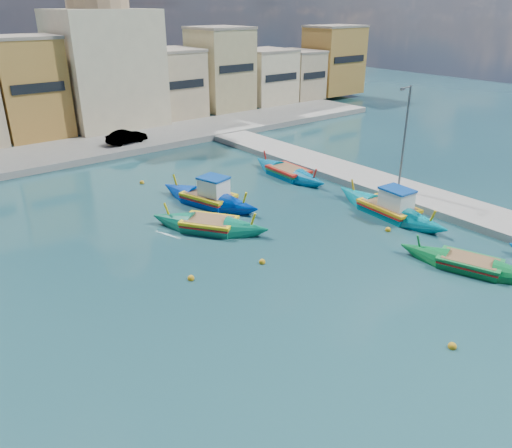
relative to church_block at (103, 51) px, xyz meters
name	(u,v)px	position (x,y,z in m)	size (l,w,h in m)	color
ground	(269,315)	(-10.00, -40.00, -8.41)	(160.00, 160.00, 0.00)	#14343E
east_quay	(477,215)	(8.00, -40.00, -8.16)	(4.00, 70.00, 0.50)	gray
north_quay	(45,156)	(-10.00, -8.00, -8.11)	(80.00, 8.00, 0.60)	gray
north_townhouses	(80,87)	(-3.32, -0.64, -3.41)	(83.20, 7.87, 10.19)	tan
church_block	(103,51)	(0.00, 0.00, 0.00)	(10.00, 10.00, 19.10)	beige
quay_street_lamp	(404,138)	(7.44, -34.00, -4.07)	(1.18, 0.16, 8.00)	#595B60
luzzu_turquoise_cabin	(389,210)	(3.95, -35.93, -8.03)	(2.83, 9.83, 3.12)	#008599
luzzu_blue_cabin	(209,199)	(-4.41, -26.65, -8.02)	(4.59, 9.25, 3.19)	#0033AC
luzzu_cyan_mid	(288,173)	(4.11, -25.60, -8.13)	(2.34, 8.88, 2.61)	#00659A
luzzu_green	(209,226)	(-6.89, -30.39, -8.13)	(6.33, 7.87, 2.56)	#0A7254
luzzu_blue_south	(469,265)	(1.20, -43.37, -8.17)	(4.20, 8.00, 2.26)	#0B7834
mooring_buoys	(225,249)	(-7.80, -33.37, -8.33)	(20.76, 27.26, 0.36)	gold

